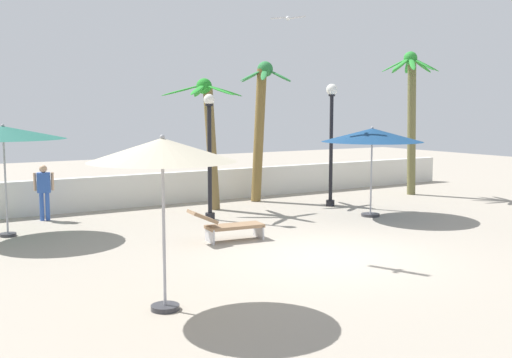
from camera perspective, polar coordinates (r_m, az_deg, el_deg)
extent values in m
plane|color=#9E9384|center=(13.44, 6.83, -7.22)|extent=(56.00, 56.00, 0.00)
cube|color=silver|center=(20.74, -8.17, -0.85)|extent=(25.20, 0.30, 1.07)
cylinder|color=#333338|center=(18.52, 10.72, -3.34)|extent=(0.55, 0.55, 0.08)
cylinder|color=#A5A5AD|center=(18.36, 10.79, 0.05)|extent=(0.05, 0.05, 2.29)
cone|color=navy|center=(18.26, 10.88, 4.09)|extent=(3.00, 3.00, 0.40)
sphere|color=#99999E|center=(18.25, 10.89, 4.75)|extent=(0.08, 0.08, 0.08)
cylinder|color=#333338|center=(10.01, -8.55, -11.86)|extent=(0.46, 0.46, 0.08)
cylinder|color=#A5A5AD|center=(9.70, -8.67, -5.25)|extent=(0.05, 0.05, 2.43)
cone|color=#B7AD93|center=(9.52, -8.81, 2.73)|extent=(2.33, 2.33, 0.37)
sphere|color=#99999E|center=(9.51, -8.83, 3.92)|extent=(0.08, 0.08, 0.08)
cylinder|color=#333338|center=(16.59, -22.32, -4.87)|extent=(0.40, 0.40, 0.08)
cylinder|color=#A5A5AD|center=(16.40, -22.50, -0.71)|extent=(0.05, 0.05, 2.51)
cone|color=#1E594C|center=(16.30, -22.71, 4.05)|extent=(3.04, 3.04, 0.32)
sphere|color=#99999E|center=(16.29, -22.74, 4.68)|extent=(0.08, 0.08, 0.08)
cylinder|color=brown|center=(20.99, 0.27, 4.10)|extent=(0.59, 0.34, 4.58)
sphere|color=#29773A|center=(21.15, 0.87, 10.30)|extent=(0.54, 0.54, 0.54)
ellipsoid|color=#29773A|center=(21.34, 2.15, 9.70)|extent=(0.98, 0.35, 0.47)
ellipsoid|color=#29773A|center=(21.64, 0.64, 9.66)|extent=(0.56, 0.96, 0.47)
ellipsoid|color=#29773A|center=(21.41, -0.32, 9.69)|extent=(0.60, 0.95, 0.47)
ellipsoid|color=#29773A|center=(20.88, -0.36, 9.77)|extent=(0.97, 0.23, 0.47)
ellipsoid|color=#29773A|center=(20.63, 0.75, 9.81)|extent=(0.74, 0.89, 0.47)
ellipsoid|color=#29773A|center=(20.90, 2.13, 9.77)|extent=(0.65, 0.93, 0.47)
cylinder|color=brown|center=(19.17, -4.21, 2.86)|extent=(0.54, 0.31, 3.92)
sphere|color=#238B28|center=(19.04, -4.91, 8.71)|extent=(0.49, 0.49, 0.49)
ellipsoid|color=#238B28|center=(19.31, -3.05, 8.31)|extent=(1.33, 0.28, 0.40)
ellipsoid|color=#238B28|center=(19.69, -5.36, 8.26)|extent=(0.50, 1.33, 0.40)
ellipsoid|color=#238B28|center=(19.06, -6.95, 8.30)|extent=(1.26, 0.79, 0.40)
ellipsoid|color=#238B28|center=(18.39, -5.51, 8.38)|extent=(1.05, 1.10, 0.40)
ellipsoid|color=#238B28|center=(18.53, -3.52, 8.38)|extent=(0.53, 1.33, 0.40)
cylinder|color=brown|center=(23.32, 14.44, 4.74)|extent=(0.47, 0.31, 5.06)
sphere|color=#298A2F|center=(23.27, 14.34, 10.96)|extent=(0.49, 0.49, 0.49)
ellipsoid|color=#298A2F|center=(23.63, 15.30, 10.29)|extent=(1.00, 0.24, 0.55)
ellipsoid|color=#298A2F|center=(23.79, 14.14, 10.29)|extent=(0.77, 0.91, 0.55)
ellipsoid|color=#298A2F|center=(23.67, 13.44, 10.33)|extent=(0.27, 1.01, 0.55)
ellipsoid|color=#298A2F|center=(23.15, 12.98, 10.43)|extent=(0.94, 0.72, 0.55)
ellipsoid|color=#298A2F|center=(22.82, 13.50, 10.48)|extent=(1.01, 0.33, 0.55)
ellipsoid|color=#298A2F|center=(22.72, 14.51, 10.47)|extent=(0.77, 0.91, 0.55)
ellipsoid|color=#298A2F|center=(22.93, 15.43, 10.40)|extent=(0.32, 1.01, 0.55)
ellipsoid|color=#298A2F|center=(23.32, 15.68, 10.33)|extent=(0.90, 0.79, 0.55)
cylinder|color=black|center=(20.23, 7.01, -2.26)|extent=(0.28, 0.28, 0.20)
cylinder|color=black|center=(20.04, 7.08, 2.61)|extent=(0.12, 0.12, 3.64)
cylinder|color=black|center=(20.00, 7.15, 7.82)|extent=(0.22, 0.22, 0.06)
sphere|color=white|center=(20.00, 7.16, 8.36)|extent=(0.37, 0.37, 0.37)
cylinder|color=black|center=(17.67, -4.34, -3.52)|extent=(0.28, 0.28, 0.20)
cylinder|color=black|center=(17.47, -4.39, 1.52)|extent=(0.12, 0.12, 3.32)
cylinder|color=black|center=(17.40, -4.44, 6.97)|extent=(0.22, 0.22, 0.06)
sphere|color=white|center=(17.40, -4.44, 7.48)|extent=(0.31, 0.31, 0.31)
cube|color=#B7B7BC|center=(15.14, 0.25, -4.92)|extent=(0.10, 0.55, 0.35)
cube|color=#B7B7BC|center=(14.64, -4.37, -5.33)|extent=(0.10, 0.55, 0.35)
cube|color=#8C6B4C|center=(14.85, -2.02, -4.47)|extent=(1.45, 0.70, 0.08)
cube|color=#8C6B4C|center=(14.49, -5.06, -3.57)|extent=(0.68, 0.62, 0.34)
cylinder|color=#3359B2|center=(18.48, -19.03, -2.46)|extent=(0.12, 0.12, 0.81)
cylinder|color=#3359B2|center=(18.49, -19.52, -2.47)|extent=(0.12, 0.12, 0.81)
cube|color=#3359B2|center=(18.39, -19.36, -0.32)|extent=(0.41, 0.33, 0.58)
sphere|color=tan|center=(18.35, -19.41, 0.91)|extent=(0.22, 0.22, 0.22)
cylinder|color=tan|center=(18.37, -18.62, -0.21)|extent=(0.08, 0.08, 0.52)
cylinder|color=tan|center=(18.41, -20.11, -0.25)|extent=(0.08, 0.08, 0.52)
ellipsoid|color=white|center=(18.67, 3.04, 14.87)|extent=(0.30, 0.32, 0.12)
sphere|color=white|center=(18.84, 3.11, 14.89)|extent=(0.10, 0.10, 0.10)
cube|color=silver|center=(18.71, 2.22, 14.92)|extent=(0.48, 0.45, 0.04)
cube|color=silver|center=(18.64, 3.86, 14.94)|extent=(0.48, 0.45, 0.08)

